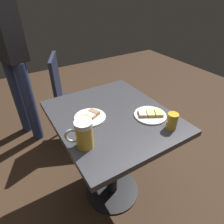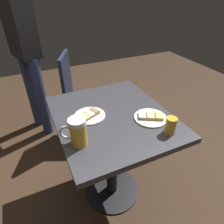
{
  "view_description": "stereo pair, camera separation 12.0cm",
  "coord_description": "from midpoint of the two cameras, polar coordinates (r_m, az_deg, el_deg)",
  "views": [
    {
      "loc": [
        -0.52,
        -0.85,
        1.47
      ],
      "look_at": [
        0.0,
        0.0,
        0.8
      ],
      "focal_mm": 31.03,
      "sensor_mm": 36.0,
      "label": 1
    },
    {
      "loc": [
        -0.42,
        -0.91,
        1.47
      ],
      "look_at": [
        0.0,
        0.0,
        0.8
      ],
      "focal_mm": 31.03,
      "sensor_mm": 36.0,
      "label": 2
    }
  ],
  "objects": [
    {
      "name": "beer_mug",
      "position": [
        0.97,
        -12.0,
        -6.6
      ],
      "size": [
        0.13,
        0.1,
        0.15
      ],
      "color": "gold",
      "rests_on": "cafe_table"
    },
    {
      "name": "beer_glass_small",
      "position": [
        1.11,
        14.38,
        -2.72
      ],
      "size": [
        0.06,
        0.06,
        0.1
      ],
      "primitive_type": "cylinder",
      "color": "gold",
      "rests_on": "cafe_table"
    },
    {
      "name": "plate_far",
      "position": [
        1.21,
        8.43,
        -0.83
      ],
      "size": [
        0.2,
        0.2,
        0.03
      ],
      "color": "white",
      "rests_on": "cafe_table"
    },
    {
      "name": "cafe_table",
      "position": [
        1.32,
        -2.63,
        -6.99
      ],
      "size": [
        0.69,
        0.8,
        0.78
      ],
      "color": "black",
      "rests_on": "ground_plane"
    },
    {
      "name": "patron_standing",
      "position": [
        2.08,
        -29.31,
        14.73
      ],
      "size": [
        0.28,
        0.36,
        1.6
      ],
      "rotation": [
        0.0,
        0.0,
        -1.22
      ],
      "color": "navy",
      "rests_on": "ground_plane"
    },
    {
      "name": "plate_near",
      "position": [
        1.19,
        -9.38,
        -1.47
      ],
      "size": [
        0.19,
        0.19,
        0.03
      ],
      "color": "white",
      "rests_on": "cafe_table"
    },
    {
      "name": "ground_plane",
      "position": [
        1.78,
        -2.09,
        -21.97
      ],
      "size": [
        6.0,
        6.0,
        0.0
      ],
      "primitive_type": "plane",
      "color": "#382619"
    },
    {
      "name": "cafe_chair",
      "position": [
        1.98,
        -14.26,
        4.38
      ],
      "size": [
        0.5,
        0.5,
        0.94
      ],
      "rotation": [
        0.0,
        0.0,
        -1.98
      ],
      "color": "#1E2338",
      "rests_on": "ground_plane"
    }
  ]
}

